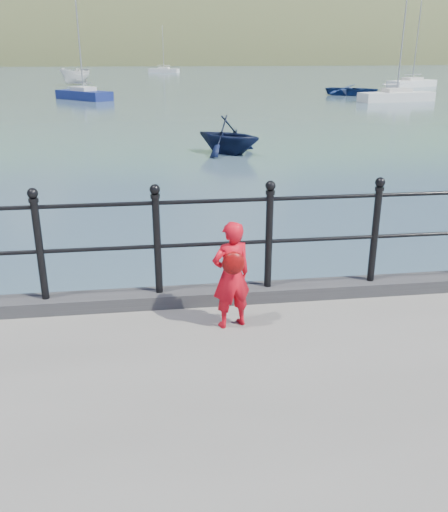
{
  "coord_description": "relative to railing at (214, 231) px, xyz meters",
  "views": [
    {
      "loc": [
        -0.63,
        -5.57,
        3.6
      ],
      "look_at": [
        0.1,
        -0.2,
        1.55
      ],
      "focal_mm": 38.0,
      "sensor_mm": 36.0,
      "label": 1
    }
  ],
  "objects": [
    {
      "name": "ground",
      "position": [
        -0.0,
        0.15,
        -1.82
      ],
      "size": [
        600.0,
        600.0,
        0.0
      ],
      "primitive_type": "plane",
      "color": "#2D4251",
      "rests_on": "ground"
    },
    {
      "name": "kerb",
      "position": [
        -0.0,
        -0.0,
        -0.75
      ],
      "size": [
        60.0,
        0.3,
        0.15
      ],
      "primitive_type": "cube",
      "color": "#28282B",
      "rests_on": "quay"
    },
    {
      "name": "railing",
      "position": [
        0.0,
        0.0,
        0.0
      ],
      "size": [
        18.11,
        0.11,
        1.2
      ],
      "color": "black",
      "rests_on": "kerb"
    },
    {
      "name": "far_shore",
      "position": [
        38.34,
        239.56,
        -24.39
      ],
      "size": [
        830.0,
        200.0,
        156.0
      ],
      "color": "#333A21",
      "rests_on": "ground"
    },
    {
      "name": "child",
      "position": [
        0.1,
        -0.59,
        -0.27
      ],
      "size": [
        0.46,
        0.37,
        1.1
      ],
      "rotation": [
        0.0,
        0.0,
        3.43
      ],
      "color": "red",
      "rests_on": "quay"
    },
    {
      "name": "launch_blue",
      "position": [
        17.31,
        42.47,
        -1.35
      ],
      "size": [
        5.61,
        5.3,
        0.95
      ],
      "primitive_type": "imported",
      "rotation": [
        0.0,
        0.0,
        0.95
      ],
      "color": "navy",
      "rests_on": "ground"
    },
    {
      "name": "launch_white",
      "position": [
        -8.86,
        62.56,
        -0.87
      ],
      "size": [
        4.08,
        5.21,
        1.91
      ],
      "primitive_type": "imported",
      "rotation": [
        0.0,
        0.0,
        -0.53
      ],
      "color": "silver",
      "rests_on": "ground"
    },
    {
      "name": "launch_navy",
      "position": [
        2.28,
        14.82,
        -1.12
      ],
      "size": [
        3.54,
        3.52,
        1.41
      ],
      "primitive_type": "imported",
      "rotation": [
        0.0,
        0.0,
        0.81
      ],
      "color": "black",
      "rests_on": "ground"
    },
    {
      "name": "sailboat_port",
      "position": [
        -5.72,
        40.89,
        -1.48
      ],
      "size": [
        4.9,
        5.23,
        7.97
      ],
      "rotation": [
        0.0,
        0.0,
        -0.85
      ],
      "color": "navy",
      "rests_on": "ground"
    },
    {
      "name": "sailboat_deep",
      "position": [
        2.57,
        101.59,
        -1.48
      ],
      "size": [
        5.81,
        3.7,
        8.36
      ],
      "rotation": [
        0.0,
        0.0,
        -0.39
      ],
      "color": "silver",
      "rests_on": "ground"
    },
    {
      "name": "sailboat_far",
      "position": [
        28.11,
        53.31,
        -1.48
      ],
      "size": [
        6.55,
        4.51,
        9.21
      ],
      "rotation": [
        0.0,
        0.0,
        0.47
      ],
      "color": "white",
      "rests_on": "ground"
    },
    {
      "name": "sailboat_near",
      "position": [
        18.41,
        35.83,
        -1.48
      ],
      "size": [
        6.17,
        2.7,
        8.24
      ],
      "rotation": [
        0.0,
        0.0,
        0.18
      ],
      "color": "silver",
      "rests_on": "ground"
    }
  ]
}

